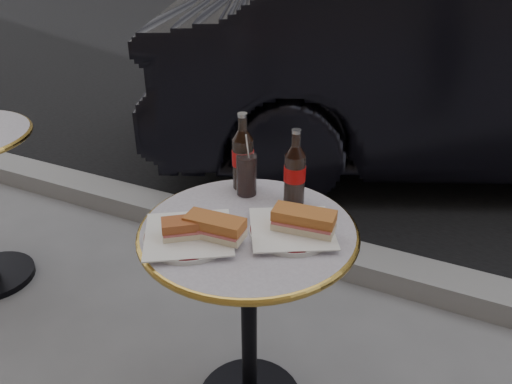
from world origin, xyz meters
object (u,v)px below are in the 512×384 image
at_px(plate_right, 292,231).
at_px(parked_car, 487,63).
at_px(cola_bottle_right, 295,167).
at_px(cola_glass, 246,175).
at_px(cola_bottle_left, 243,151).
at_px(plate_left, 189,237).
at_px(bistro_table, 249,325).

relative_size(plate_right, parked_car, 0.06).
height_order(cola_bottle_right, parked_car, parked_car).
bearing_deg(cola_glass, plate_right, -34.65).
distance_m(cola_bottle_left, cola_bottle_right, 0.18).
relative_size(plate_right, cola_glass, 1.78).
distance_m(plate_left, parked_car, 2.65).
distance_m(plate_left, cola_glass, 0.30).
bearing_deg(plate_right, parked_car, 81.80).
distance_m(bistro_table, cola_glass, 0.48).
bearing_deg(parked_car, plate_left, 142.98).
bearing_deg(plate_left, cola_bottle_left, 90.80).
relative_size(cola_bottle_left, cola_bottle_right, 1.06).
xyz_separation_m(cola_bottle_right, cola_glass, (-0.15, -0.01, -0.05)).
xyz_separation_m(bistro_table, plate_right, (0.12, 0.03, 0.37)).
relative_size(plate_right, cola_bottle_right, 1.00).
bearing_deg(cola_bottle_left, plate_right, -36.98).
bearing_deg(plate_left, cola_glass, 85.11).
bearing_deg(cola_glass, plate_left, -94.89).
relative_size(cola_bottle_left, parked_car, 0.06).
height_order(bistro_table, parked_car, parked_car).
relative_size(bistro_table, cola_bottle_right, 3.09).
height_order(plate_left, cola_bottle_left, cola_bottle_left).
bearing_deg(parked_car, cola_glass, 141.98).
bearing_deg(plate_left, cola_bottle_right, 59.99).
bearing_deg(cola_bottle_left, parked_car, 75.22).
bearing_deg(cola_bottle_right, cola_glass, -174.85).
relative_size(bistro_table, parked_car, 0.17).
bearing_deg(cola_bottle_left, bistro_table, -59.66).
distance_m(cola_bottle_left, parked_car, 2.34).
height_order(bistro_table, plate_left, plate_left).
height_order(cola_glass, parked_car, parked_car).
relative_size(bistro_table, cola_glass, 5.53).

